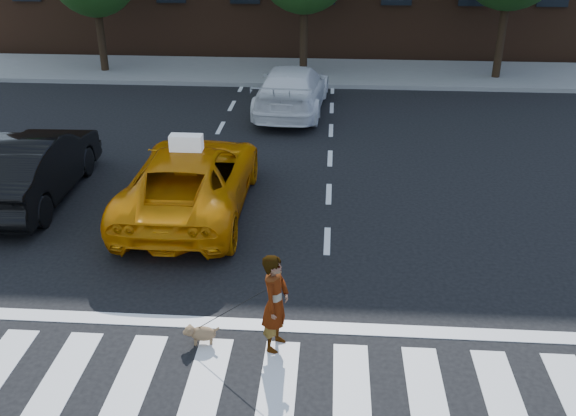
{
  "coord_description": "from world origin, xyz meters",
  "views": [
    {
      "loc": [
        1.62,
        -6.53,
        5.98
      ],
      "look_at": [
        0.9,
        3.55,
        1.1
      ],
      "focal_mm": 40.0,
      "sensor_mm": 36.0,
      "label": 1
    }
  ],
  "objects": [
    {
      "name": "woman",
      "position": [
        0.89,
        1.1,
        0.77
      ],
      "size": [
        0.51,
        0.64,
        1.54
      ],
      "primitive_type": "imported",
      "rotation": [
        0.0,
        0.0,
        1.28
      ],
      "color": "#999999",
      "rests_on": "ground"
    },
    {
      "name": "crosswalk",
      "position": [
        0.0,
        0.0,
        0.01
      ],
      "size": [
        13.0,
        2.4,
        0.01
      ],
      "primitive_type": "cube",
      "color": "silver",
      "rests_on": "ground"
    },
    {
      "name": "sidewalk_far",
      "position": [
        0.0,
        17.5,
        0.07
      ],
      "size": [
        30.0,
        4.0,
        0.15
      ],
      "primitive_type": "cube",
      "color": "slate",
      "rests_on": "ground"
    },
    {
      "name": "black_sedan",
      "position": [
        -4.86,
        5.95,
        0.76
      ],
      "size": [
        1.76,
        4.64,
        1.51
      ],
      "primitive_type": "imported",
      "rotation": [
        0.0,
        0.0,
        3.18
      ],
      "color": "black",
      "rests_on": "ground"
    },
    {
      "name": "ground",
      "position": [
        0.0,
        0.0,
        0.0
      ],
      "size": [
        120.0,
        120.0,
        0.0
      ],
      "primitive_type": "plane",
      "color": "black",
      "rests_on": "ground"
    },
    {
      "name": "white_suv",
      "position": [
        0.36,
        12.76,
        0.71
      ],
      "size": [
        2.3,
        5.0,
        1.42
      ],
      "primitive_type": "imported",
      "rotation": [
        0.0,
        0.0,
        3.08
      ],
      "color": "white",
      "rests_on": "ground"
    },
    {
      "name": "stop_line",
      "position": [
        0.0,
        1.6,
        0.01
      ],
      "size": [
        12.0,
        0.3,
        0.01
      ],
      "primitive_type": "cube",
      "color": "silver",
      "rests_on": "ground"
    },
    {
      "name": "taxi",
      "position": [
        -1.28,
        5.6,
        0.71
      ],
      "size": [
        2.37,
        5.14,
        1.43
      ],
      "primitive_type": "imported",
      "rotation": [
        0.0,
        0.0,
        3.14
      ],
      "color": "orange",
      "rests_on": "ground"
    },
    {
      "name": "dog",
      "position": [
        -0.23,
        1.09,
        0.18
      ],
      "size": [
        0.55,
        0.26,
        0.31
      ],
      "rotation": [
        0.0,
        0.0,
        0.14
      ],
      "color": "olive",
      "rests_on": "ground"
    },
    {
      "name": "taxi_sign",
      "position": [
        -1.28,
        5.4,
        1.59
      ],
      "size": [
        0.65,
        0.28,
        0.32
      ],
      "primitive_type": "cube",
      "rotation": [
        0.0,
        0.0,
        3.14
      ],
      "color": "white",
      "rests_on": "taxi"
    }
  ]
}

